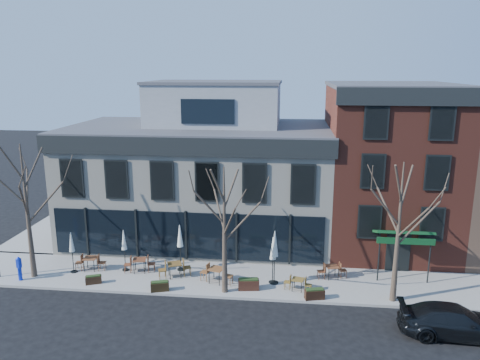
# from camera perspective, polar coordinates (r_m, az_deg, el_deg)

# --- Properties ---
(ground) EXTENTS (120.00, 120.00, 0.00)m
(ground) POSITION_cam_1_polar(r_m,az_deg,el_deg) (30.56, -6.47, -10.01)
(ground) COLOR black
(ground) RESTS_ON ground
(sidewalk_front) EXTENTS (33.50, 4.70, 0.15)m
(sidewalk_front) POSITION_cam_1_polar(r_m,az_deg,el_deg) (28.07, -0.82, -11.98)
(sidewalk_front) COLOR gray
(sidewalk_front) RESTS_ON ground
(sidewalk_side) EXTENTS (4.50, 12.00, 0.15)m
(sidewalk_side) POSITION_cam_1_polar(r_m,az_deg,el_deg) (39.58, -20.67, -5.15)
(sidewalk_side) COLOR gray
(sidewalk_side) RESTS_ON ground
(corner_building) EXTENTS (18.39, 10.39, 11.10)m
(corner_building) POSITION_cam_1_polar(r_m,az_deg,el_deg) (33.80, -4.68, 0.78)
(corner_building) COLOR beige
(corner_building) RESTS_ON ground
(red_brick_building) EXTENTS (8.20, 11.78, 11.18)m
(red_brick_building) POSITION_cam_1_polar(r_m,az_deg,el_deg) (33.57, 17.48, 1.69)
(red_brick_building) COLOR maroon
(red_brick_building) RESTS_ON ground
(tree_corner) EXTENTS (3.93, 3.98, 7.92)m
(tree_corner) POSITION_cam_1_polar(r_m,az_deg,el_deg) (29.41, -24.50, -3.34)
(tree_corner) COLOR #382B21
(tree_corner) RESTS_ON sidewalk_front
(tree_mid) EXTENTS (3.50, 3.55, 7.04)m
(tree_mid) POSITION_cam_1_polar(r_m,az_deg,el_deg) (25.07, -1.89, -5.99)
(tree_mid) COLOR #382B21
(tree_mid) RESTS_ON sidewalk_front
(tree_right) EXTENTS (3.72, 3.77, 7.48)m
(tree_right) POSITION_cam_1_polar(r_m,az_deg,el_deg) (25.38, 18.77, -5.94)
(tree_right) COLOR #382B21
(tree_right) RESTS_ON sidewalk_front
(parked_sedan) EXTENTS (5.09, 2.20, 1.46)m
(parked_sedan) POSITION_cam_1_polar(r_m,az_deg,el_deg) (24.72, 24.67, -15.37)
(parked_sedan) COLOR black
(parked_sedan) RESTS_ON ground
(call_box) EXTENTS (0.30, 0.29, 1.46)m
(call_box) POSITION_cam_1_polar(r_m,az_deg,el_deg) (30.28, -25.31, -9.64)
(call_box) COLOR #0D25B5
(call_box) RESTS_ON sidewalk_front
(cafe_set_0) EXTENTS (1.89, 0.82, 0.98)m
(cafe_set_0) POSITION_cam_1_polar(r_m,az_deg,el_deg) (30.24, -17.77, -9.53)
(cafe_set_0) COLOR brown
(cafe_set_0) RESTS_ON sidewalk_front
(cafe_set_1) EXTENTS (1.94, 0.89, 0.99)m
(cafe_set_1) POSITION_cam_1_polar(r_m,az_deg,el_deg) (29.24, -12.14, -9.96)
(cafe_set_1) COLOR brown
(cafe_set_1) RESTS_ON sidewalk_front
(cafe_set_2) EXTENTS (1.99, 1.17, 1.03)m
(cafe_set_2) POSITION_cam_1_polar(r_m,az_deg,el_deg) (28.23, -7.97, -10.62)
(cafe_set_2) COLOR brown
(cafe_set_2) RESTS_ON sidewalk_front
(cafe_set_3) EXTENTS (2.04, 1.02, 1.05)m
(cafe_set_3) POSITION_cam_1_polar(r_m,az_deg,el_deg) (27.33, -2.89, -11.31)
(cafe_set_3) COLOR brown
(cafe_set_3) RESTS_ON sidewalk_front
(cafe_set_4) EXTENTS (1.61, 0.75, 0.83)m
(cafe_set_4) POSITION_cam_1_polar(r_m,az_deg,el_deg) (26.63, 7.06, -12.38)
(cafe_set_4) COLOR brown
(cafe_set_4) RESTS_ON sidewalk_front
(cafe_set_5) EXTENTS (1.81, 0.85, 0.93)m
(cafe_set_5) POSITION_cam_1_polar(r_m,az_deg,el_deg) (28.34, 11.16, -10.77)
(cafe_set_5) COLOR brown
(cafe_set_5) RESTS_ON sidewalk_front
(umbrella_0) EXTENTS (0.41, 0.41, 2.53)m
(umbrella_0) POSITION_cam_1_polar(r_m,az_deg,el_deg) (29.81, -19.85, -7.37)
(umbrella_0) COLOR black
(umbrella_0) RESTS_ON sidewalk_front
(umbrella_1) EXTENTS (0.41, 0.41, 2.58)m
(umbrella_1) POSITION_cam_1_polar(r_m,az_deg,el_deg) (29.15, -13.96, -7.36)
(umbrella_1) COLOR black
(umbrella_1) RESTS_ON sidewalk_front
(umbrella_2) EXTENTS (0.46, 0.46, 2.89)m
(umbrella_2) POSITION_cam_1_polar(r_m,az_deg,el_deg) (28.51, -7.33, -7.07)
(umbrella_2) COLOR black
(umbrella_2) RESTS_ON sidewalk_front
(umbrella_3) EXTENTS (0.44, 0.44, 2.76)m
(umbrella_3) POSITION_cam_1_polar(r_m,az_deg,el_deg) (26.75, 4.04, -8.61)
(umbrella_3) COLOR black
(umbrella_3) RESTS_ON sidewalk_front
(umbrella_4) EXTENTS (0.50, 0.50, 3.16)m
(umbrella_4) POSITION_cam_1_polar(r_m,az_deg,el_deg) (26.59, 4.25, -8.10)
(umbrella_4) COLOR black
(umbrella_4) RESTS_ON sidewalk_front
(planter_0) EXTENTS (0.95, 0.66, 0.49)m
(planter_0) POSITION_cam_1_polar(r_m,az_deg,el_deg) (28.53, -17.43, -11.50)
(planter_0) COLOR #311D10
(planter_0) RESTS_ON sidewalk_front
(planter_1) EXTENTS (1.07, 0.67, 0.56)m
(planter_1) POSITION_cam_1_polar(r_m,az_deg,el_deg) (26.83, -9.75, -12.62)
(planter_1) COLOR black
(planter_1) RESTS_ON sidewalk_front
(planter_2) EXTENTS (1.20, 0.62, 0.64)m
(planter_2) POSITION_cam_1_polar(r_m,az_deg,el_deg) (26.59, 1.06, -12.56)
(planter_2) COLOR #331911
(planter_2) RESTS_ON sidewalk_front
(planter_3) EXTENTS (1.11, 0.65, 0.58)m
(planter_3) POSITION_cam_1_polar(r_m,az_deg,el_deg) (25.94, 9.08, -13.54)
(planter_3) COLOR black
(planter_3) RESTS_ON sidewalk_front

